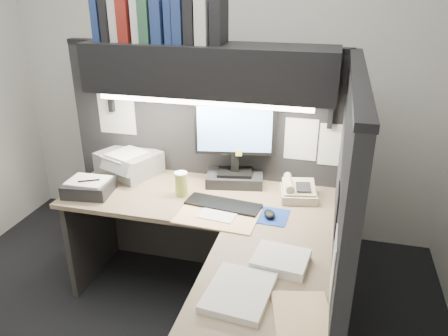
{
  "coord_description": "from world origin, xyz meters",
  "views": [
    {
      "loc": [
        0.88,
        -1.81,
        2.0
      ],
      "look_at": [
        0.29,
        0.51,
        0.97
      ],
      "focal_mm": 35.0,
      "sensor_mm": 36.0,
      "label": 1
    }
  ],
  "objects_px": {
    "monitor": "(235,153)",
    "keyboard": "(223,205)",
    "coffee_cup": "(181,185)",
    "overhead_shelf": "(208,69)",
    "telephone": "(298,192)",
    "desk": "(225,297)",
    "printer": "(129,163)",
    "notebook_stack": "(89,188)"
  },
  "relations": [
    {
      "from": "desk",
      "to": "keyboard",
      "type": "xyz_separation_m",
      "value": [
        -0.13,
        0.47,
        0.3
      ]
    },
    {
      "from": "telephone",
      "to": "notebook_stack",
      "type": "bearing_deg",
      "value": -179.3
    },
    {
      "from": "overhead_shelf",
      "to": "keyboard",
      "type": "height_order",
      "value": "overhead_shelf"
    },
    {
      "from": "monitor",
      "to": "desk",
      "type": "bearing_deg",
      "value": -90.19
    },
    {
      "from": "overhead_shelf",
      "to": "keyboard",
      "type": "bearing_deg",
      "value": -59.64
    },
    {
      "from": "keyboard",
      "to": "coffee_cup",
      "type": "distance_m",
      "value": 0.31
    },
    {
      "from": "desk",
      "to": "notebook_stack",
      "type": "distance_m",
      "value": 1.15
    },
    {
      "from": "monitor",
      "to": "telephone",
      "type": "xyz_separation_m",
      "value": [
        0.44,
        -0.1,
        -0.18
      ]
    },
    {
      "from": "desk",
      "to": "overhead_shelf",
      "type": "relative_size",
      "value": 1.1
    },
    {
      "from": "overhead_shelf",
      "to": "telephone",
      "type": "distance_m",
      "value": 0.94
    },
    {
      "from": "keyboard",
      "to": "coffee_cup",
      "type": "bearing_deg",
      "value": 171.63
    },
    {
      "from": "coffee_cup",
      "to": "keyboard",
      "type": "bearing_deg",
      "value": -15.34
    },
    {
      "from": "desk",
      "to": "overhead_shelf",
      "type": "height_order",
      "value": "overhead_shelf"
    },
    {
      "from": "monitor",
      "to": "keyboard",
      "type": "xyz_separation_m",
      "value": [
        0.01,
        -0.33,
        -0.21
      ]
    },
    {
      "from": "telephone",
      "to": "coffee_cup",
      "type": "relative_size",
      "value": 1.55
    },
    {
      "from": "keyboard",
      "to": "telephone",
      "type": "bearing_deg",
      "value": 34.91
    },
    {
      "from": "monitor",
      "to": "telephone",
      "type": "height_order",
      "value": "monitor"
    },
    {
      "from": "monitor",
      "to": "coffee_cup",
      "type": "bearing_deg",
      "value": -149.28
    },
    {
      "from": "overhead_shelf",
      "to": "printer",
      "type": "height_order",
      "value": "overhead_shelf"
    },
    {
      "from": "overhead_shelf",
      "to": "printer",
      "type": "distance_m",
      "value": 0.92
    },
    {
      "from": "desk",
      "to": "printer",
      "type": "distance_m",
      "value": 1.26
    },
    {
      "from": "overhead_shelf",
      "to": "monitor",
      "type": "relative_size",
      "value": 2.76
    },
    {
      "from": "keyboard",
      "to": "printer",
      "type": "xyz_separation_m",
      "value": [
        -0.77,
        0.33,
        0.07
      ]
    },
    {
      "from": "desk",
      "to": "telephone",
      "type": "relative_size",
      "value": 7.46
    },
    {
      "from": "overhead_shelf",
      "to": "telephone",
      "type": "xyz_separation_m",
      "value": [
        0.6,
        -0.06,
        -0.73
      ]
    },
    {
      "from": "overhead_shelf",
      "to": "printer",
      "type": "bearing_deg",
      "value": 176.28
    },
    {
      "from": "telephone",
      "to": "overhead_shelf",
      "type": "bearing_deg",
      "value": 163.34
    },
    {
      "from": "coffee_cup",
      "to": "printer",
      "type": "height_order",
      "value": "printer"
    },
    {
      "from": "overhead_shelf",
      "to": "desk",
      "type": "bearing_deg",
      "value": -68.21
    },
    {
      "from": "coffee_cup",
      "to": "notebook_stack",
      "type": "distance_m",
      "value": 0.6
    },
    {
      "from": "telephone",
      "to": "coffee_cup",
      "type": "xyz_separation_m",
      "value": [
        -0.73,
        -0.15,
        0.03
      ]
    },
    {
      "from": "coffee_cup",
      "to": "notebook_stack",
      "type": "xyz_separation_m",
      "value": [
        -0.58,
        -0.13,
        -0.03
      ]
    },
    {
      "from": "monitor",
      "to": "coffee_cup",
      "type": "height_order",
      "value": "monitor"
    },
    {
      "from": "keyboard",
      "to": "printer",
      "type": "bearing_deg",
      "value": 164.2
    },
    {
      "from": "monitor",
      "to": "keyboard",
      "type": "bearing_deg",
      "value": -98.92
    },
    {
      "from": "overhead_shelf",
      "to": "notebook_stack",
      "type": "distance_m",
      "value": 1.07
    },
    {
      "from": "desk",
      "to": "printer",
      "type": "height_order",
      "value": "printer"
    },
    {
      "from": "overhead_shelf",
      "to": "telephone",
      "type": "relative_size",
      "value": 6.8
    },
    {
      "from": "overhead_shelf",
      "to": "notebook_stack",
      "type": "height_order",
      "value": "overhead_shelf"
    },
    {
      "from": "coffee_cup",
      "to": "notebook_stack",
      "type": "relative_size",
      "value": 0.52
    },
    {
      "from": "keyboard",
      "to": "printer",
      "type": "height_order",
      "value": "printer"
    },
    {
      "from": "overhead_shelf",
      "to": "keyboard",
      "type": "distance_m",
      "value": 0.83
    }
  ]
}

